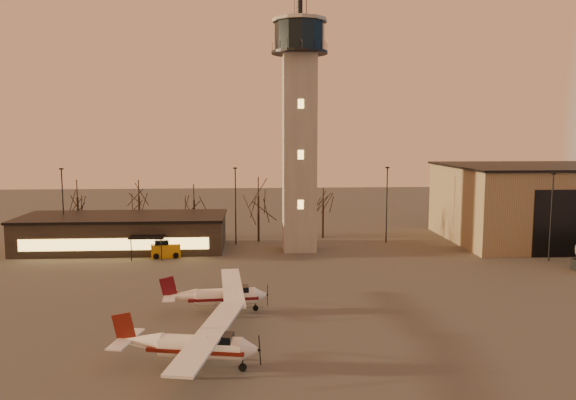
{
  "coord_description": "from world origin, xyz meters",
  "views": [
    {
      "loc": [
        -5.86,
        -38.81,
        14.59
      ],
      "look_at": [
        -2.5,
        13.0,
        8.36
      ],
      "focal_mm": 35.0,
      "sensor_mm": 36.0,
      "label": 1
    }
  ],
  "objects": [
    {
      "name": "cessna_front",
      "position": [
        -8.93,
        -5.22,
        1.18
      ],
      "size": [
        9.98,
        12.56,
        3.45
      ],
      "rotation": [
        0.0,
        0.0,
        -0.2
      ],
      "color": "silver",
      "rests_on": "ground"
    },
    {
      "name": "hangar",
      "position": [
        36.0,
        33.98,
        5.15
      ],
      "size": [
        30.6,
        20.6,
        10.3
      ],
      "color": "#927B60",
      "rests_on": "ground"
    },
    {
      "name": "tree_row",
      "position": [
        -13.7,
        39.16,
        5.94
      ],
      "size": [
        37.2,
        9.2,
        8.8
      ],
      "color": "black",
      "rests_on": "ground"
    },
    {
      "name": "cessna_rear",
      "position": [
        -7.9,
        5.93,
        1.09
      ],
      "size": [
        9.18,
        11.59,
        3.19
      ],
      "rotation": [
        0.0,
        0.0,
        0.07
      ],
      "color": "white",
      "rests_on": "ground"
    },
    {
      "name": "light_poles",
      "position": [
        0.5,
        31.0,
        5.41
      ],
      "size": [
        58.5,
        12.25,
        10.14
      ],
      "color": "black",
      "rests_on": "ground"
    },
    {
      "name": "control_tower",
      "position": [
        0.0,
        30.0,
        16.33
      ],
      "size": [
        6.8,
        6.8,
        32.6
      ],
      "color": "gray",
      "rests_on": "ground"
    },
    {
      "name": "terminal",
      "position": [
        -21.99,
        31.98,
        2.16
      ],
      "size": [
        25.4,
        12.2,
        4.3
      ],
      "color": "black",
      "rests_on": "ground"
    },
    {
      "name": "service_cart",
      "position": [
        -16.13,
        26.99,
        0.81
      ],
      "size": [
        3.6,
        2.58,
        2.13
      ],
      "rotation": [
        0.0,
        0.0,
        0.16
      ],
      "color": "orange",
      "rests_on": "ground"
    },
    {
      "name": "ground",
      "position": [
        0.0,
        0.0,
        0.0
      ],
      "size": [
        220.0,
        220.0,
        0.0
      ],
      "primitive_type": "plane",
      "color": "#413E3C",
      "rests_on": "ground"
    }
  ]
}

